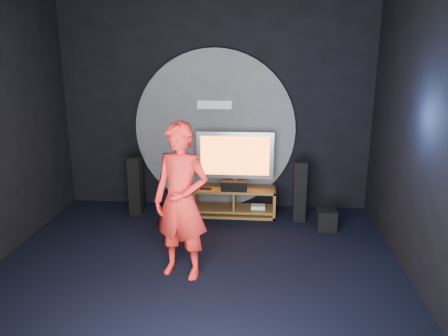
% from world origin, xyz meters
% --- Properties ---
extents(floor, '(5.00, 5.00, 0.00)m').
position_xyz_m(floor, '(0.00, 0.00, 0.00)').
color(floor, black).
rests_on(floor, ground).
extents(back_wall, '(5.00, 0.04, 3.50)m').
position_xyz_m(back_wall, '(0.00, 2.50, 1.75)').
color(back_wall, black).
rests_on(back_wall, ground).
extents(front_wall, '(5.00, 0.04, 3.50)m').
position_xyz_m(front_wall, '(0.00, -2.50, 1.75)').
color(front_wall, black).
rests_on(front_wall, ground).
extents(right_wall, '(0.04, 5.00, 3.50)m').
position_xyz_m(right_wall, '(2.50, 0.00, 1.75)').
color(right_wall, black).
rests_on(right_wall, ground).
extents(wall_disc_panel, '(2.60, 0.11, 2.60)m').
position_xyz_m(wall_disc_panel, '(0.00, 2.44, 1.30)').
color(wall_disc_panel, '#515156').
rests_on(wall_disc_panel, ground).
extents(media_console, '(1.30, 0.45, 0.45)m').
position_xyz_m(media_console, '(0.36, 2.05, 0.20)').
color(media_console, olive).
rests_on(media_console, ground).
extents(tv, '(1.21, 0.22, 0.89)m').
position_xyz_m(tv, '(0.35, 2.12, 0.94)').
color(tv, '#A9AAB1').
rests_on(tv, media_console).
extents(center_speaker, '(0.40, 0.15, 0.15)m').
position_xyz_m(center_speaker, '(0.35, 1.90, 0.53)').
color(center_speaker, black).
rests_on(center_speaker, media_console).
extents(remote, '(0.18, 0.05, 0.02)m').
position_xyz_m(remote, '(-0.09, 1.93, 0.46)').
color(remote, black).
rests_on(remote, media_console).
extents(tower_speaker_left, '(0.19, 0.21, 0.94)m').
position_xyz_m(tower_speaker_left, '(-1.23, 1.97, 0.47)').
color(tower_speaker_left, black).
rests_on(tower_speaker_left, ground).
extents(tower_speaker_right, '(0.19, 0.21, 0.94)m').
position_xyz_m(tower_speaker_right, '(1.36, 1.90, 0.47)').
color(tower_speaker_right, black).
rests_on(tower_speaker_right, ground).
extents(subwoofer, '(0.28, 0.28, 0.31)m').
position_xyz_m(subwoofer, '(1.74, 1.57, 0.15)').
color(subwoofer, black).
rests_on(subwoofer, ground).
extents(player, '(0.76, 0.60, 1.83)m').
position_xyz_m(player, '(-0.14, 0.09, 0.91)').
color(player, red).
rests_on(player, ground).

